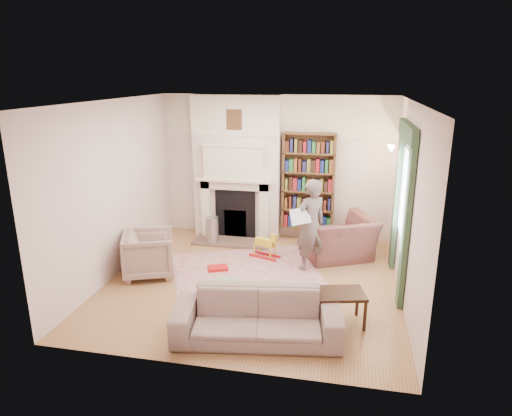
% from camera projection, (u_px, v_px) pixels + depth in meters
% --- Properties ---
extents(floor, '(4.50, 4.50, 0.00)m').
position_uv_depth(floor, '(253.00, 282.00, 7.24)').
color(floor, '#945F3B').
rests_on(floor, ground).
extents(ceiling, '(4.50, 4.50, 0.00)m').
position_uv_depth(ceiling, '(252.00, 101.00, 6.45)').
color(ceiling, white).
rests_on(ceiling, wall_back).
extents(wall_back, '(4.50, 0.00, 4.50)m').
position_uv_depth(wall_back, '(276.00, 168.00, 8.96)').
color(wall_back, silver).
rests_on(wall_back, floor).
extents(wall_front, '(4.50, 0.00, 4.50)m').
position_uv_depth(wall_front, '(208.00, 252.00, 4.73)').
color(wall_front, silver).
rests_on(wall_front, floor).
extents(wall_left, '(0.00, 4.50, 4.50)m').
position_uv_depth(wall_left, '(115.00, 189.00, 7.28)').
color(wall_left, silver).
rests_on(wall_left, floor).
extents(wall_right, '(0.00, 4.50, 4.50)m').
position_uv_depth(wall_right, '(409.00, 205.00, 6.41)').
color(wall_right, silver).
rests_on(wall_right, floor).
extents(fireplace, '(1.70, 0.58, 2.80)m').
position_uv_depth(fireplace, '(237.00, 169.00, 8.92)').
color(fireplace, silver).
rests_on(fireplace, floor).
extents(bookcase, '(1.00, 0.24, 1.85)m').
position_uv_depth(bookcase, '(308.00, 182.00, 8.77)').
color(bookcase, brown).
rests_on(bookcase, floor).
extents(window, '(0.02, 0.90, 1.30)m').
position_uv_depth(window, '(405.00, 194.00, 6.77)').
color(window, silver).
rests_on(window, wall_right).
extents(curtain_left, '(0.07, 0.32, 2.40)m').
position_uv_depth(curtain_left, '(406.00, 225.00, 6.19)').
color(curtain_left, '#30492F').
rests_on(curtain_left, floor).
extents(curtain_right, '(0.07, 0.32, 2.40)m').
position_uv_depth(curtain_right, '(397.00, 198.00, 7.51)').
color(curtain_right, '#30492F').
rests_on(curtain_right, floor).
extents(pelmet, '(0.09, 1.70, 0.24)m').
position_uv_depth(pelmet, '(408.00, 131.00, 6.52)').
color(pelmet, '#30492F').
rests_on(pelmet, wall_right).
extents(wall_sconce, '(0.20, 0.24, 0.24)m').
position_uv_depth(wall_sconce, '(388.00, 152.00, 7.72)').
color(wall_sconce, gold).
rests_on(wall_sconce, wall_right).
extents(rug, '(2.87, 2.59, 0.01)m').
position_uv_depth(rug, '(245.00, 269.00, 7.68)').
color(rug, beige).
rests_on(rug, floor).
extents(armchair_reading, '(1.50, 1.43, 0.76)m').
position_uv_depth(armchair_reading, '(338.00, 237.00, 8.09)').
color(armchair_reading, '#4E2A2A').
rests_on(armchair_reading, floor).
extents(armchair_left, '(1.03, 1.02, 0.73)m').
position_uv_depth(armchair_left, '(149.00, 254.00, 7.40)').
color(armchair_left, '#BAAB9A').
rests_on(armchair_left, floor).
extents(sofa, '(2.15, 1.10, 0.60)m').
position_uv_depth(sofa, '(257.00, 316.00, 5.62)').
color(sofa, gray).
rests_on(sofa, floor).
extents(man_reading, '(0.67, 0.65, 1.56)m').
position_uv_depth(man_reading, '(310.00, 225.00, 7.50)').
color(man_reading, '#5C4E49').
rests_on(man_reading, floor).
extents(newspaper, '(0.35, 0.32, 0.25)m').
position_uv_depth(newspaper, '(300.00, 216.00, 7.28)').
color(newspaper, silver).
rests_on(newspaper, man_reading).
extents(coffee_table, '(0.79, 0.60, 0.45)m').
position_uv_depth(coffee_table, '(337.00, 308.00, 5.98)').
color(coffee_table, black).
rests_on(coffee_table, floor).
extents(paraffin_heater, '(0.28, 0.28, 0.55)m').
position_uv_depth(paraffin_heater, '(212.00, 231.00, 8.75)').
color(paraffin_heater, '#A1A3A9').
rests_on(paraffin_heater, floor).
extents(rocking_horse, '(0.58, 0.39, 0.48)m').
position_uv_depth(rocking_horse, '(265.00, 245.00, 8.12)').
color(rocking_horse, yellow).
rests_on(rocking_horse, rug).
extents(board_game, '(0.47, 0.47, 0.03)m').
position_uv_depth(board_game, '(223.00, 282.00, 7.16)').
color(board_game, '#D8C64C').
rests_on(board_game, rug).
extents(game_box_lid, '(0.39, 0.33, 0.05)m').
position_uv_depth(game_box_lid, '(218.00, 268.00, 7.65)').
color(game_box_lid, red).
rests_on(game_box_lid, rug).
extents(comic_annuals, '(0.84, 0.70, 0.02)m').
position_uv_depth(comic_annuals, '(264.00, 293.00, 6.82)').
color(comic_annuals, red).
rests_on(comic_annuals, rug).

